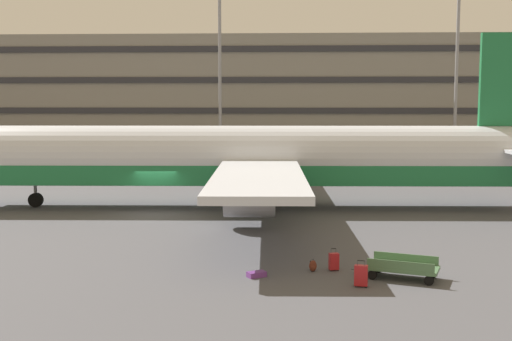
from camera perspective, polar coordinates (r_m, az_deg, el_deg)
ground_plane at (r=39.45m, az=-8.78°, el=-3.69°), size 600.00×600.00×0.00m
terminal_structure at (r=87.20m, az=-2.50°, el=6.57°), size 179.94×17.55×14.64m
airliner at (r=40.52m, az=-0.47°, el=1.02°), size 40.92×33.04×10.81m
light_mast_center_left at (r=73.78m, az=-3.21°, el=12.58°), size 1.80×0.50×26.41m
light_mast_center_right at (r=75.55m, az=17.26°, el=10.48°), size 1.80×0.50×22.09m
suitcase_small at (r=25.10m, az=0.05°, el=-9.09°), size 0.80×0.70×0.20m
suitcase_silver at (r=24.05m, az=9.20°, el=-9.07°), size 0.52×0.35×1.00m
suitcase_scuffed at (r=26.10m, az=6.85°, el=-7.92°), size 0.42×0.32×0.89m
backpack_large at (r=25.91m, az=5.01°, el=-8.37°), size 0.32×0.27×0.50m
baggage_cart at (r=25.39m, az=12.76°, el=-8.32°), size 3.34×2.09×0.82m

